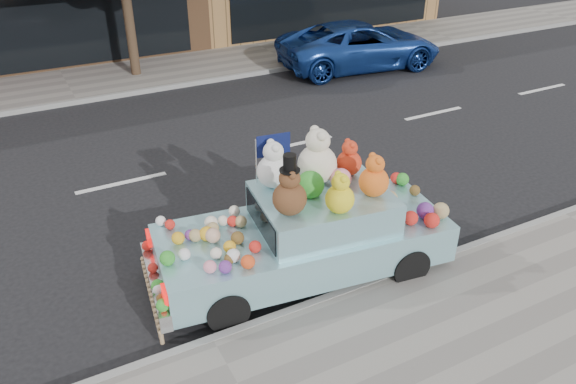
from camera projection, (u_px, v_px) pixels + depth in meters
ground at (122, 183)px, 11.20m from camera, size 120.00×120.00×0.00m
far_sidewalk at (68, 86)px, 16.17m from camera, size 60.00×3.00×0.12m
near_kerb at (212, 341)px, 7.32m from camera, size 60.00×0.12×0.13m
far_kerb at (77, 102)px, 15.01m from camera, size 60.00×0.12×0.13m
car_blue at (360, 45)px, 17.53m from camera, size 5.38×2.94×1.43m
art_car at (306, 228)px, 8.33m from camera, size 4.67×2.29×2.23m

